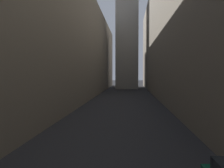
% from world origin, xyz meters
% --- Properties ---
extents(ground_plane, '(264.00, 264.00, 0.00)m').
position_xyz_m(ground_plane, '(0.00, 48.00, 0.00)').
color(ground_plane, '#232326').
extents(building_block_left, '(10.06, 108.00, 18.26)m').
position_xyz_m(building_block_left, '(-10.53, 50.00, 9.13)').
color(building_block_left, '#756B5B').
rests_on(building_block_left, ground).
extents(building_block_right, '(10.40, 108.00, 23.27)m').
position_xyz_m(building_block_right, '(10.70, 50.00, 11.63)').
color(building_block_right, '#756B5B').
rests_on(building_block_right, ground).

